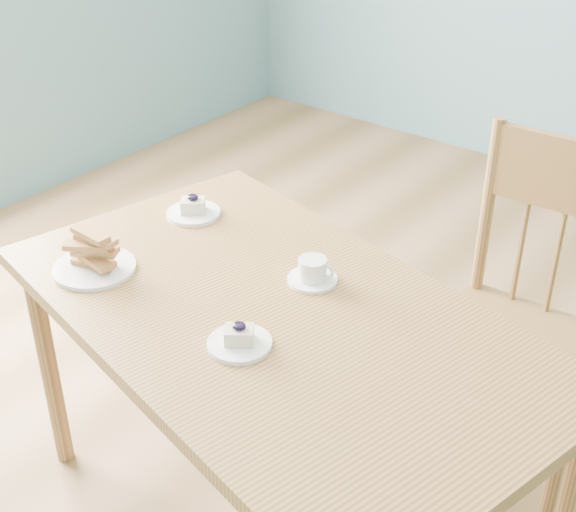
# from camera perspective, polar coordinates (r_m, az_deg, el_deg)

# --- Properties ---
(room) EXTENTS (5.01, 5.01, 2.71)m
(room) POSITION_cam_1_polar(r_m,az_deg,el_deg) (1.54, 11.84, 14.84)
(room) COLOR #9A6C48
(room) RESTS_ON ground
(dining_table) EXTENTS (1.48, 1.05, 0.72)m
(dining_table) POSITION_cam_1_polar(r_m,az_deg,el_deg) (1.86, -0.89, -5.83)
(dining_table) COLOR #A5703E
(dining_table) RESTS_ON ground
(dining_chair) EXTENTS (0.48, 0.46, 1.01)m
(dining_chair) POSITION_cam_1_polar(r_m,az_deg,el_deg) (2.20, 16.62, -5.05)
(dining_chair) COLOR #A5703E
(dining_chair) RESTS_ON ground
(cheesecake_plate_near) EXTENTS (0.14, 0.14, 0.06)m
(cheesecake_plate_near) POSITION_cam_1_polar(r_m,az_deg,el_deg) (1.71, -3.47, -5.98)
(cheesecake_plate_near) COLOR white
(cheesecake_plate_near) RESTS_ON dining_table
(cheesecake_plate_far) EXTENTS (0.15, 0.15, 0.06)m
(cheesecake_plate_far) POSITION_cam_1_polar(r_m,az_deg,el_deg) (2.22, -6.75, 3.27)
(cheesecake_plate_far) COLOR white
(cheesecake_plate_far) RESTS_ON dining_table
(coffee_cup) EXTENTS (0.12, 0.12, 0.06)m
(coffee_cup) POSITION_cam_1_polar(r_m,az_deg,el_deg) (1.91, 1.78, -1.14)
(coffee_cup) COLOR white
(coffee_cup) RESTS_ON dining_table
(biscotti_plate) EXTENTS (0.20, 0.20, 0.11)m
(biscotti_plate) POSITION_cam_1_polar(r_m,az_deg,el_deg) (2.01, -13.70, -0.09)
(biscotti_plate) COLOR white
(biscotti_plate) RESTS_ON dining_table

